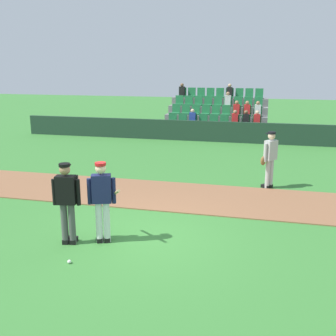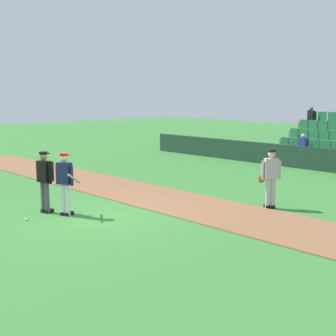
# 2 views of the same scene
# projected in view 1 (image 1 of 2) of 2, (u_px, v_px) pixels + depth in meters

# --- Properties ---
(ground_plane) EXTENTS (80.00, 80.00, 0.00)m
(ground_plane) POSITION_uv_depth(u_px,v_px,m) (138.00, 237.00, 8.81)
(ground_plane) COLOR #387A33
(infield_dirt_path) EXTENTS (28.00, 2.64, 0.03)m
(infield_dirt_path) POSITION_uv_depth(u_px,v_px,m) (169.00, 195.00, 11.59)
(infield_dirt_path) COLOR brown
(infield_dirt_path) RESTS_ON ground
(dugout_fence) EXTENTS (20.00, 0.16, 1.02)m
(dugout_fence) POSITION_uv_depth(u_px,v_px,m) (211.00, 131.00, 19.79)
(dugout_fence) COLOR #1E3828
(dugout_fence) RESTS_ON ground
(stadium_bleachers) EXTENTS (5.55, 3.80, 2.70)m
(stadium_bleachers) POSITION_uv_depth(u_px,v_px,m) (217.00, 121.00, 21.88)
(stadium_bleachers) COLOR slate
(stadium_bleachers) RESTS_ON ground
(batter_navy_jersey) EXTENTS (0.74, 0.69, 1.76)m
(batter_navy_jersey) POSITION_uv_depth(u_px,v_px,m) (102.00, 199.00, 8.31)
(batter_navy_jersey) COLOR white
(batter_navy_jersey) RESTS_ON ground
(umpire_home_plate) EXTENTS (0.58, 0.36, 1.76)m
(umpire_home_plate) POSITION_uv_depth(u_px,v_px,m) (67.00, 199.00, 8.24)
(umpire_home_plate) COLOR #4C4C4C
(umpire_home_plate) RESTS_ON ground
(runner_grey_jersey) EXTENTS (0.52, 0.54, 1.76)m
(runner_grey_jersey) POSITION_uv_depth(u_px,v_px,m) (270.00, 158.00, 12.09)
(runner_grey_jersey) COLOR #B2B2B2
(runner_grey_jersey) RESTS_ON ground
(baseball) EXTENTS (0.07, 0.07, 0.07)m
(baseball) POSITION_uv_depth(u_px,v_px,m) (69.00, 262.00, 7.61)
(baseball) COLOR white
(baseball) RESTS_ON ground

